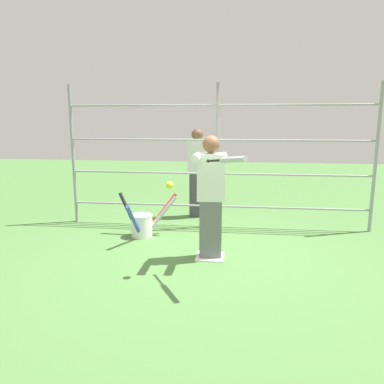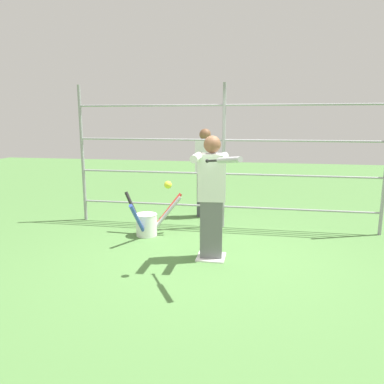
{
  "view_description": "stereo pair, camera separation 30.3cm",
  "coord_description": "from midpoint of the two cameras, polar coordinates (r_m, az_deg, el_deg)",
  "views": [
    {
      "loc": [
        -0.36,
        5.13,
        1.98
      ],
      "look_at": [
        0.23,
        0.26,
        1.01
      ],
      "focal_mm": 35.0,
      "sensor_mm": 36.0,
      "label": 1
    },
    {
      "loc": [
        -0.66,
        5.08,
        1.98
      ],
      "look_at": [
        0.23,
        0.26,
        1.01
      ],
      "focal_mm": 35.0,
      "sensor_mm": 36.0,
      "label": 2
    }
  ],
  "objects": [
    {
      "name": "ground_plane",
      "position": [
        5.5,
        4.52,
        -9.94
      ],
      "size": [
        24.0,
        24.0,
        0.0
      ],
      "primitive_type": "plane",
      "color": "#4C7A3D"
    },
    {
      "name": "home_plate",
      "position": [
        5.5,
        4.52,
        -9.85
      ],
      "size": [
        0.4,
        0.4,
        0.02
      ],
      "color": "white",
      "rests_on": "ground"
    },
    {
      "name": "fence_backstop",
      "position": [
        6.76,
        6.12,
        5.31
      ],
      "size": [
        5.5,
        0.06,
        2.59
      ],
      "color": "#939399",
      "rests_on": "ground"
    },
    {
      "name": "batter",
      "position": [
        5.22,
        4.66,
        -0.28
      ],
      "size": [
        0.45,
        0.61,
        1.75
      ],
      "color": "slate",
      "rests_on": "ground"
    },
    {
      "name": "baseball_bat_swinging",
      "position": [
        4.26,
        7.26,
        4.84
      ],
      "size": [
        0.5,
        0.72,
        0.16
      ],
      "color": "black"
    },
    {
      "name": "softball_in_flight",
      "position": [
        4.64,
        -1.82,
        1.09
      ],
      "size": [
        0.1,
        0.1,
        0.1
      ],
      "color": "yellow"
    },
    {
      "name": "bat_bucket",
      "position": [
        6.43,
        -5.46,
        -4.69
      ],
      "size": [
        1.05,
        0.97,
        0.72
      ],
      "color": "white",
      "rests_on": "ground"
    },
    {
      "name": "bystander_behind_fence",
      "position": [
        7.51,
        3.13,
        3.12
      ],
      "size": [
        0.37,
        0.23,
        1.78
      ],
      "color": "#3F3F47",
      "rests_on": "ground"
    }
  ]
}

